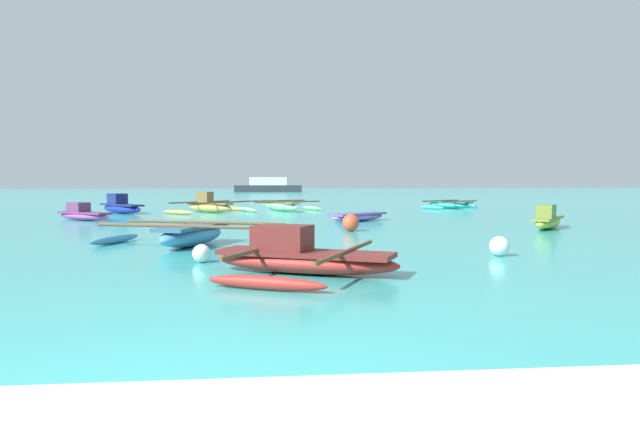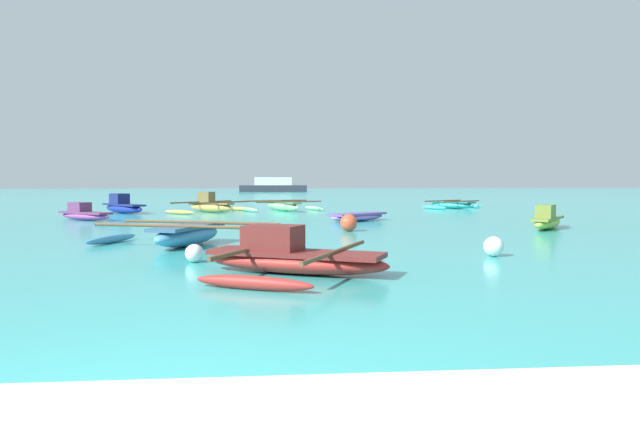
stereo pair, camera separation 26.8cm
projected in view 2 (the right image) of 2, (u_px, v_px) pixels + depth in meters
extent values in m
ellipsoid|color=tan|center=(211.00, 207.00, 27.53)|extent=(2.49, 2.27, 0.47)
cube|color=olive|center=(211.00, 203.00, 27.52)|extent=(2.30, 2.10, 0.08)
cube|color=olive|center=(206.00, 197.00, 27.71)|extent=(0.89, 0.86, 0.52)
cylinder|color=brown|center=(221.00, 202.00, 27.14)|extent=(2.64, 3.01, 0.07)
cylinder|color=brown|center=(202.00, 202.00, 27.90)|extent=(2.64, 3.01, 0.07)
ellipsoid|color=tan|center=(240.00, 209.00, 29.13)|extent=(1.64, 1.47, 0.20)
ellipsoid|color=tan|center=(179.00, 212.00, 25.95)|extent=(1.64, 1.47, 0.20)
ellipsoid|color=#A376E7|center=(358.00, 217.00, 21.50)|extent=(2.64, 2.41, 0.30)
cube|color=#664E8C|center=(358.00, 214.00, 21.49)|extent=(2.45, 2.24, 0.08)
ellipsoid|color=#488FC3|center=(188.00, 235.00, 13.25)|extent=(1.66, 2.71, 0.48)
cube|color=#345B78|center=(188.00, 227.00, 13.24)|extent=(1.56, 2.51, 0.08)
cylinder|color=brown|center=(200.00, 222.00, 13.80)|extent=(3.88, 1.55, 0.07)
cylinder|color=brown|center=(175.00, 226.00, 12.68)|extent=(3.88, 1.55, 0.07)
ellipsoid|color=#488FC3|center=(112.00, 239.00, 13.83)|extent=(0.87, 1.85, 0.20)
ellipsoid|color=#488FC3|center=(271.00, 244.00, 12.69)|extent=(0.87, 1.85, 0.20)
ellipsoid|color=#35ADAF|center=(452.00, 205.00, 31.56)|extent=(2.26, 2.78, 0.39)
cube|color=#2A6C6D|center=(452.00, 202.00, 31.55)|extent=(2.11, 2.57, 0.08)
cylinder|color=brown|center=(462.00, 201.00, 31.06)|extent=(2.64, 1.85, 0.07)
cylinder|color=brown|center=(443.00, 201.00, 32.04)|extent=(2.64, 1.85, 0.07)
ellipsoid|color=#35ADAF|center=(469.00, 206.00, 32.57)|extent=(1.09, 1.45, 0.20)
ellipsoid|color=#35ADAF|center=(434.00, 207.00, 30.56)|extent=(1.09, 1.45, 0.20)
ellipsoid|color=#AED248|center=(548.00, 223.00, 18.02)|extent=(2.13, 2.51, 0.37)
cube|color=olive|center=(548.00, 218.00, 18.01)|extent=(1.98, 2.32, 0.08)
cube|color=olive|center=(546.00, 211.00, 17.71)|extent=(0.85, 0.90, 0.40)
ellipsoid|color=#AB2A25|center=(295.00, 262.00, 9.26)|extent=(3.18, 2.04, 0.37)
cube|color=maroon|center=(295.00, 253.00, 9.26)|extent=(2.94, 1.91, 0.08)
cube|color=maroon|center=(273.00, 238.00, 9.38)|extent=(1.08, 0.98, 0.41)
cylinder|color=brown|center=(337.00, 251.00, 9.01)|extent=(1.34, 2.76, 0.07)
cylinder|color=brown|center=(256.00, 248.00, 9.50)|extent=(1.34, 2.76, 0.07)
ellipsoid|color=#AB2A25|center=(326.00, 256.00, 10.68)|extent=(1.72, 0.94, 0.20)
ellipsoid|color=#AB2A25|center=(253.00, 283.00, 7.86)|extent=(1.72, 0.94, 0.20)
ellipsoid|color=#A6489B|center=(85.00, 216.00, 22.02)|extent=(2.58, 2.19, 0.33)
cube|color=#683462|center=(85.00, 213.00, 22.01)|extent=(2.39, 2.04, 0.08)
cube|color=#683462|center=(80.00, 207.00, 22.18)|extent=(0.95, 0.91, 0.36)
ellipsoid|color=#192997|center=(124.00, 209.00, 26.78)|extent=(2.72, 3.09, 0.44)
cube|color=navy|center=(124.00, 205.00, 26.77)|extent=(2.52, 2.86, 0.08)
cube|color=navy|center=(119.00, 199.00, 27.06)|extent=(1.07, 1.12, 0.48)
ellipsoid|color=#8ACF8D|center=(282.00, 206.00, 28.90)|extent=(1.90, 3.83, 0.48)
cube|color=#597F5A|center=(282.00, 202.00, 28.89)|extent=(1.76, 3.53, 0.08)
cylinder|color=brown|center=(289.00, 202.00, 28.10)|extent=(3.29, 1.36, 0.07)
cylinder|color=brown|center=(276.00, 201.00, 29.67)|extent=(3.29, 1.36, 0.07)
ellipsoid|color=#8ACF8D|center=(313.00, 208.00, 29.69)|extent=(0.99, 2.09, 0.20)
ellipsoid|color=#8ACF8D|center=(250.00, 210.00, 28.12)|extent=(0.99, 2.09, 0.20)
sphere|color=#E54C2D|center=(349.00, 223.00, 17.10)|extent=(0.51, 0.51, 0.51)
sphere|color=white|center=(494.00, 246.00, 11.37)|extent=(0.40, 0.40, 0.40)
sphere|color=white|center=(194.00, 253.00, 10.54)|extent=(0.34, 0.34, 0.34)
cube|color=#2D333D|center=(273.00, 189.00, 80.66)|extent=(9.46, 2.08, 0.95)
cube|color=white|center=(273.00, 181.00, 80.60)|extent=(5.20, 1.77, 1.13)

